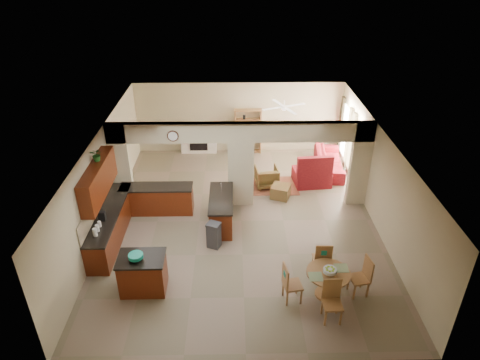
{
  "coord_description": "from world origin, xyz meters",
  "views": [
    {
      "loc": [
        -0.22,
        -10.73,
        7.5
      ],
      "look_at": [
        -0.04,
        0.3,
        1.26
      ],
      "focal_mm": 32.0,
      "sensor_mm": 36.0,
      "label": 1
    }
  ],
  "objects_px": {
    "dining_table": "(328,280)",
    "armchair": "(267,177)",
    "kitchen_island": "(143,273)",
    "sofa": "(329,161)"
  },
  "relations": [
    {
      "from": "sofa",
      "to": "armchair",
      "type": "distance_m",
      "value": 2.64
    },
    {
      "from": "sofa",
      "to": "armchair",
      "type": "height_order",
      "value": "armchair"
    },
    {
      "from": "dining_table",
      "to": "armchair",
      "type": "height_order",
      "value": "dining_table"
    },
    {
      "from": "sofa",
      "to": "armchair",
      "type": "bearing_deg",
      "value": 121.25
    },
    {
      "from": "dining_table",
      "to": "armchair",
      "type": "relative_size",
      "value": 1.34
    },
    {
      "from": "armchair",
      "to": "kitchen_island",
      "type": "bearing_deg",
      "value": 48.51
    },
    {
      "from": "kitchen_island",
      "to": "dining_table",
      "type": "relative_size",
      "value": 1.08
    },
    {
      "from": "dining_table",
      "to": "sofa",
      "type": "height_order",
      "value": "dining_table"
    },
    {
      "from": "dining_table",
      "to": "armchair",
      "type": "bearing_deg",
      "value": 101.41
    },
    {
      "from": "kitchen_island",
      "to": "sofa",
      "type": "xyz_separation_m",
      "value": [
        5.72,
        6.11,
        -0.14
      ]
    }
  ]
}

